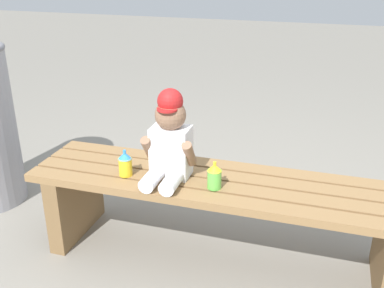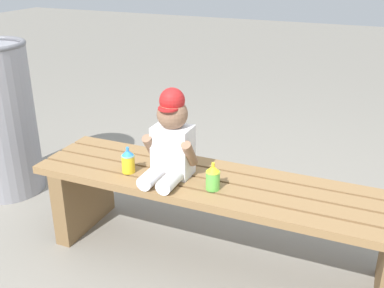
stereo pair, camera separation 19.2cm
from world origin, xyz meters
The scene contains 5 objects.
ground_plane centered at (0.00, 0.00, 0.00)m, with size 16.00×16.00×0.00m, color gray.
park_bench centered at (0.00, 0.00, 0.29)m, with size 1.72×0.42×0.42m.
child_figure centered at (-0.22, -0.03, 0.59)m, with size 0.23×0.27×0.40m.
sippy_cup_left centered at (-0.41, -0.08, 0.47)m, with size 0.06×0.06×0.12m.
sippy_cup_right centered at (0.00, -0.08, 0.47)m, with size 0.06×0.06×0.12m.
Camera 2 is at (0.59, -1.67, 1.35)m, focal length 42.29 mm.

